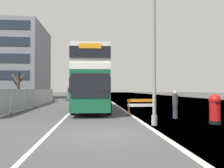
{
  "coord_description": "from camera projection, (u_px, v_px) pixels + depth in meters",
  "views": [
    {
      "loc": [
        -0.3,
        -9.11,
        1.8
      ],
      "look_at": [
        1.02,
        6.65,
        2.2
      ],
      "focal_mm": 35.52,
      "sensor_mm": 36.0,
      "label": 1
    }
  ],
  "objects": [
    {
      "name": "ground",
      "position": [
        114.0,
        134.0,
        9.26
      ],
      "size": [
        140.0,
        280.0,
        0.1
      ],
      "color": "#424244"
    },
    {
      "name": "double_decker_bus",
      "position": [
        93.0,
        81.0,
        19.33
      ],
      "size": [
        3.1,
        11.49,
        4.82
      ],
      "color": "#145638",
      "rests_on": "ground"
    },
    {
      "name": "lamppost_foreground",
      "position": [
        154.0,
        41.0,
        11.21
      ],
      "size": [
        0.29,
        0.7,
        9.04
      ],
      "color": "gray",
      "rests_on": "ground"
    },
    {
      "name": "red_pillar_postbox",
      "position": [
        215.0,
        108.0,
        11.57
      ],
      "size": [
        0.61,
        0.61,
        1.56
      ],
      "color": "black",
      "rests_on": "ground"
    },
    {
      "name": "roadworks_barrier",
      "position": [
        142.0,
        105.0,
        15.16
      ],
      "size": [
        1.97,
        0.45,
        1.15
      ],
      "color": "orange",
      "rests_on": "ground"
    },
    {
      "name": "construction_site_fence",
      "position": [
        34.0,
        98.0,
        23.22
      ],
      "size": [
        0.44,
        20.6,
        1.9
      ],
      "color": "#A8AAAD",
      "rests_on": "ground"
    },
    {
      "name": "car_oncoming_near",
      "position": [
        74.0,
        94.0,
        37.37
      ],
      "size": [
        2.07,
        3.92,
        2.1
      ],
      "color": "slate",
      "rests_on": "ground"
    },
    {
      "name": "car_receding_mid",
      "position": [
        78.0,
        94.0,
        45.86
      ],
      "size": [
        1.91,
        3.84,
        2.08
      ],
      "color": "slate",
      "rests_on": "ground"
    },
    {
      "name": "car_receding_far",
      "position": [
        78.0,
        93.0,
        52.43
      ],
      "size": [
        1.95,
        4.59,
        2.12
      ],
      "color": "gray",
      "rests_on": "ground"
    },
    {
      "name": "bare_tree_far_verge_near",
      "position": [
        18.0,
        86.0,
        33.73
      ],
      "size": [
        2.38,
        2.67,
        4.48
      ],
      "color": "#4C3D2D",
      "rests_on": "ground"
    },
    {
      "name": "bare_tree_far_verge_mid",
      "position": [
        43.0,
        88.0,
        60.55
      ],
      "size": [
        2.52,
        2.02,
        4.44
      ],
      "color": "#4C3D2D",
      "rests_on": "ground"
    },
    {
      "name": "pedestrian_at_kerb",
      "position": [
        175.0,
        105.0,
        13.77
      ],
      "size": [
        0.34,
        0.34,
        1.72
      ],
      "color": "#2D3342",
      "rests_on": "ground"
    }
  ]
}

